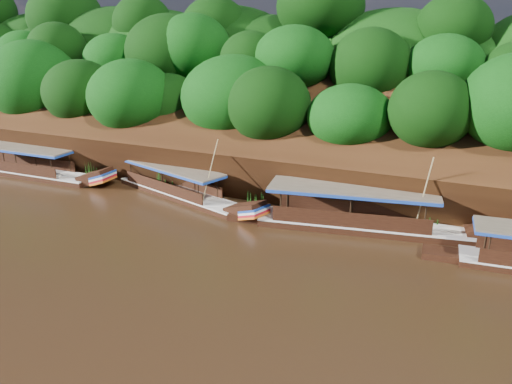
% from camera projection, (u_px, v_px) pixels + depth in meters
% --- Properties ---
extents(ground, '(160.00, 160.00, 0.00)m').
position_uv_depth(ground, '(275.00, 277.00, 25.33)').
color(ground, black).
rests_on(ground, ground).
extents(riverbank, '(120.00, 30.06, 19.40)m').
position_uv_depth(riverbank, '(373.00, 146.00, 44.28)').
color(riverbank, black).
rests_on(riverbank, ground).
extents(boat_1, '(15.68, 4.87, 5.72)m').
position_uv_depth(boat_1, '(377.00, 222.00, 30.78)').
color(boat_1, black).
rests_on(boat_1, ground).
extents(boat_2, '(14.11, 5.88, 5.40)m').
position_uv_depth(boat_2, '(186.00, 192.00, 36.46)').
color(boat_2, black).
rests_on(boat_2, ground).
extents(boat_3, '(13.80, 2.77, 2.92)m').
position_uv_depth(boat_3, '(40.00, 171.00, 41.56)').
color(boat_3, black).
rests_on(boat_3, ground).
extents(reeds, '(49.38, 2.49, 2.29)m').
position_uv_depth(reeds, '(298.00, 198.00, 34.04)').
color(reeds, '#235E17').
rests_on(reeds, ground).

